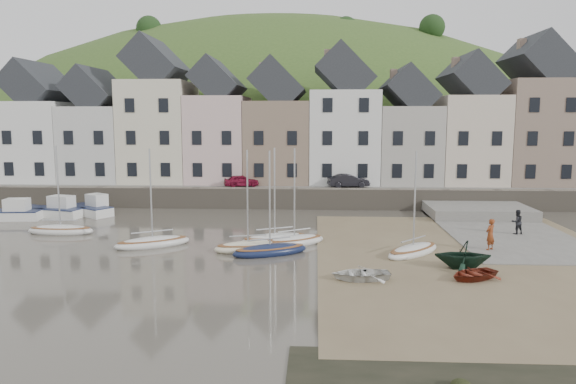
# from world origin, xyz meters

# --- Properties ---
(ground) EXTENTS (160.00, 160.00, 0.00)m
(ground) POSITION_xyz_m (0.00, 0.00, 0.00)
(ground) COLOR #4D483C
(ground) RESTS_ON ground
(quay_land) EXTENTS (90.00, 30.00, 1.50)m
(quay_land) POSITION_xyz_m (0.00, 32.00, 0.75)
(quay_land) COLOR #3A5522
(quay_land) RESTS_ON ground
(quay_street) EXTENTS (70.00, 7.00, 0.10)m
(quay_street) POSITION_xyz_m (0.00, 20.50, 1.55)
(quay_street) COLOR slate
(quay_street) RESTS_ON quay_land
(seawall) EXTENTS (70.00, 1.20, 1.80)m
(seawall) POSITION_xyz_m (0.00, 17.00, 0.90)
(seawall) COLOR slate
(seawall) RESTS_ON ground
(beach) EXTENTS (18.00, 26.00, 0.06)m
(beach) POSITION_xyz_m (11.00, 0.00, 0.03)
(beach) COLOR brown
(beach) RESTS_ON ground
(slipway) EXTENTS (8.00, 18.00, 0.12)m
(slipway) POSITION_xyz_m (15.00, 8.00, 0.06)
(slipway) COLOR slate
(slipway) RESTS_ON ground
(hillside) EXTENTS (134.40, 84.00, 84.00)m
(hillside) POSITION_xyz_m (-5.00, 60.00, -17.99)
(hillside) COLOR #3A5522
(hillside) RESTS_ON ground
(townhouse_terrace) EXTENTS (61.05, 8.00, 13.93)m
(townhouse_terrace) POSITION_xyz_m (1.76, 24.00, 7.32)
(townhouse_terrace) COLOR white
(townhouse_terrace) RESTS_ON quay_land
(sailboat_0) EXTENTS (4.60, 1.52, 6.32)m
(sailboat_0) POSITION_xyz_m (-15.78, 5.81, 0.26)
(sailboat_0) COLOR silver
(sailboat_0) RESTS_ON ground
(sailboat_1) EXTENTS (4.85, 3.69, 6.32)m
(sailboat_1) POSITION_xyz_m (-8.29, 2.46, 0.26)
(sailboat_1) COLOR silver
(sailboat_1) RESTS_ON ground
(sailboat_2) EXTENTS (4.34, 2.57, 6.32)m
(sailboat_2) POSITION_xyz_m (-2.18, 1.56, 0.27)
(sailboat_2) COLOR beige
(sailboat_2) RESTS_ON ground
(sailboat_3) EXTENTS (4.39, 3.59, 6.32)m
(sailboat_3) POSITION_xyz_m (0.55, 3.32, 0.26)
(sailboat_3) COLOR silver
(sailboat_3) RESTS_ON ground
(sailboat_4) EXTENTS (4.76, 3.35, 6.32)m
(sailboat_4) POSITION_xyz_m (-0.74, 3.81, 0.26)
(sailboat_4) COLOR silver
(sailboat_4) RESTS_ON ground
(sailboat_5) EXTENTS (4.81, 3.32, 6.32)m
(sailboat_5) POSITION_xyz_m (-0.79, 0.85, 0.26)
(sailboat_5) COLOR #141D3F
(sailboat_5) RESTS_ON ground
(sailboat_6) EXTENTS (4.19, 4.33, 6.32)m
(sailboat_6) POSITION_xyz_m (7.60, 1.19, 0.26)
(sailboat_6) COLOR silver
(sailboat_6) RESTS_ON ground
(motorboat_0) EXTENTS (4.65, 3.84, 1.70)m
(motorboat_0) POSITION_xyz_m (-16.69, 13.02, 0.58)
(motorboat_0) COLOR silver
(motorboat_0) RESTS_ON ground
(motorboat_1) EXTENTS (5.07, 2.23, 1.70)m
(motorboat_1) POSITION_xyz_m (-22.04, 10.54, 0.58)
(motorboat_1) COLOR silver
(motorboat_1) RESTS_ON ground
(motorboat_2) EXTENTS (5.66, 2.91, 1.70)m
(motorboat_2) POSITION_xyz_m (-19.34, 12.05, 0.58)
(motorboat_2) COLOR silver
(motorboat_2) RESTS_ON ground
(rowboat_white) EXTENTS (3.11, 2.40, 0.60)m
(rowboat_white) POSITION_xyz_m (4.10, -4.06, 0.36)
(rowboat_white) COLOR silver
(rowboat_white) RESTS_ON beach
(rowboat_green) EXTENTS (3.00, 2.62, 1.52)m
(rowboat_green) POSITION_xyz_m (9.64, -1.81, 0.82)
(rowboat_green) COLOR black
(rowboat_green) RESTS_ON beach
(rowboat_red) EXTENTS (3.29, 3.03, 0.56)m
(rowboat_red) POSITION_xyz_m (9.66, -3.71, 0.34)
(rowboat_red) COLOR maroon
(rowboat_red) RESTS_ON beach
(person_red) EXTENTS (0.82, 0.78, 1.88)m
(person_red) POSITION_xyz_m (12.31, 2.17, 1.06)
(person_red) COLOR maroon
(person_red) RESTS_ON slipway
(person_dark) EXTENTS (0.94, 0.81, 1.67)m
(person_dark) POSITION_xyz_m (15.54, 6.77, 0.95)
(person_dark) COLOR black
(person_dark) RESTS_ON slipway
(car_left) EXTENTS (3.47, 2.23, 1.10)m
(car_left) POSITION_xyz_m (-5.04, 19.50, 2.15)
(car_left) COLOR maroon
(car_left) RESTS_ON quay_street
(car_right) EXTENTS (3.94, 2.05, 1.23)m
(car_right) POSITION_xyz_m (4.87, 19.50, 2.22)
(car_right) COLOR black
(car_right) RESTS_ON quay_street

